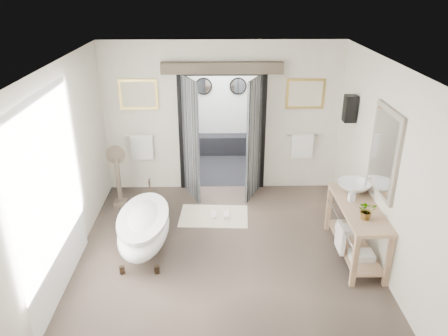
{
  "coord_description": "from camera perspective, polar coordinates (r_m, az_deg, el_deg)",
  "views": [
    {
      "loc": [
        -0.11,
        -5.48,
        3.94
      ],
      "look_at": [
        0.0,
        0.6,
        1.25
      ],
      "focal_mm": 35.0,
      "sensor_mm": 36.0,
      "label": 1
    }
  ],
  "objects": [
    {
      "name": "ground_plane",
      "position": [
        6.75,
        0.1,
        -11.85
      ],
      "size": [
        5.0,
        5.0,
        0.0
      ],
      "primitive_type": "plane",
      "color": "brown"
    },
    {
      "name": "room_shell",
      "position": [
        5.74,
        -0.22,
        2.6
      ],
      "size": [
        4.52,
        5.02,
        2.91
      ],
      "color": "beige",
      "rests_on": "ground_plane"
    },
    {
      "name": "shower_room",
      "position": [
        9.95,
        -0.37,
        6.1
      ],
      "size": [
        2.22,
        2.01,
        2.51
      ],
      "color": "black",
      "rests_on": "ground_plane"
    },
    {
      "name": "back_wall_dressing",
      "position": [
        8.15,
        -0.23,
        6.91
      ],
      "size": [
        3.82,
        0.77,
        2.52
      ],
      "color": "black",
      "rests_on": "ground_plane"
    },
    {
      "name": "clawfoot_tub",
      "position": [
        6.86,
        -10.41,
        -7.59
      ],
      "size": [
        0.76,
        1.7,
        0.83
      ],
      "color": "#382B1D",
      "rests_on": "ground_plane"
    },
    {
      "name": "vanity",
      "position": [
        6.86,
        16.75,
        -7.32
      ],
      "size": [
        0.57,
        1.6,
        0.85
      ],
      "color": "tan",
      "rests_on": "ground_plane"
    },
    {
      "name": "pedestal_mirror",
      "position": [
        8.21,
        -13.63,
        -1.55
      ],
      "size": [
        0.35,
        0.23,
        1.19
      ],
      "color": "brown",
      "rests_on": "ground_plane"
    },
    {
      "name": "rug",
      "position": [
        7.83,
        -1.34,
        -6.29
      ],
      "size": [
        1.24,
        0.87,
        0.01
      ],
      "primitive_type": "cube",
      "rotation": [
        0.0,
        0.0,
        -0.06
      ],
      "color": "beige",
      "rests_on": "ground_plane"
    },
    {
      "name": "slippers",
      "position": [
        7.82,
        -0.53,
        -6.08
      ],
      "size": [
        0.33,
        0.25,
        0.05
      ],
      "color": "silver",
      "rests_on": "rug"
    },
    {
      "name": "basin",
      "position": [
        7.04,
        16.6,
        -2.44
      ],
      "size": [
        0.62,
        0.62,
        0.18
      ],
      "primitive_type": "imported",
      "rotation": [
        0.0,
        0.0,
        0.2
      ],
      "color": "white",
      "rests_on": "vanity"
    },
    {
      "name": "plant",
      "position": [
        6.33,
        18.14,
        -5.26
      ],
      "size": [
        0.25,
        0.22,
        0.27
      ],
      "primitive_type": "imported",
      "rotation": [
        0.0,
        0.0,
        -0.02
      ],
      "color": "gray",
      "rests_on": "vanity"
    },
    {
      "name": "soap_bottle_a",
      "position": [
        6.76,
        16.34,
        -3.47
      ],
      "size": [
        0.1,
        0.1,
        0.19
      ],
      "primitive_type": "imported",
      "rotation": [
        0.0,
        0.0,
        0.1
      ],
      "color": "gray",
      "rests_on": "vanity"
    },
    {
      "name": "soap_bottle_b",
      "position": [
        7.26,
        15.06,
        -1.51
      ],
      "size": [
        0.13,
        0.13,
        0.16
      ],
      "primitive_type": "imported",
      "rotation": [
        0.0,
        0.0,
        -0.08
      ],
      "color": "gray",
      "rests_on": "vanity"
    }
  ]
}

